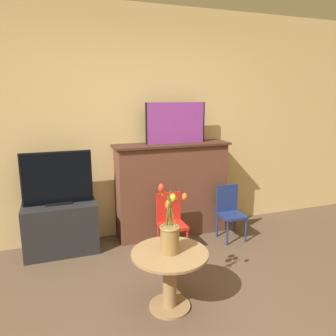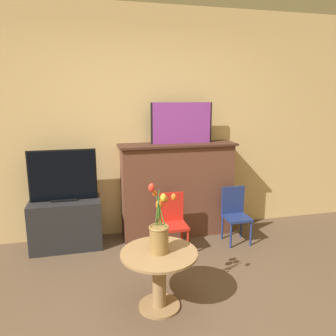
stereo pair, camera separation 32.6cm
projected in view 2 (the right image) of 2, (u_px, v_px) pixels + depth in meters
The scene contains 9 objects.
wall_back at pixel (142, 125), 3.93m from camera, with size 8.00×0.06×2.70m.
fireplace_mantel at pixel (177, 188), 3.99m from camera, with size 1.40×0.38×1.14m.
painting at pixel (182, 123), 3.84m from camera, with size 0.74×0.03×0.48m.
tv_stand at pixel (66, 224), 3.70m from camera, with size 0.77×0.43×0.55m.
tv_monitor at pixel (63, 176), 3.58m from camera, with size 0.72×0.12×0.57m.
chair_red at pixel (173, 219), 3.60m from camera, with size 0.28×0.28×0.65m.
chair_blue at pixel (235, 212), 3.84m from camera, with size 0.28×0.28×0.65m.
side_table at pixel (159, 271), 2.61m from camera, with size 0.61×0.61×0.49m.
vase_tulips at pixel (159, 232), 2.55m from camera, with size 0.21×0.22×0.54m.
Camera 2 is at (-0.63, -1.78, 1.69)m, focal length 35.00 mm.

